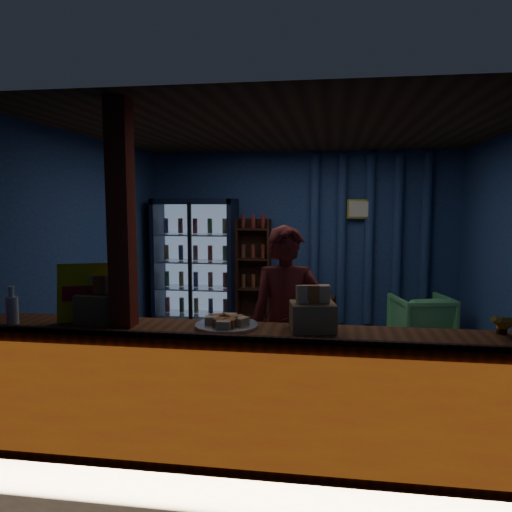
% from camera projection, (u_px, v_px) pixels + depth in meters
% --- Properties ---
extents(ground, '(4.60, 4.60, 0.00)m').
position_uv_depth(ground, '(288.00, 371.00, 5.51)').
color(ground, '#515154').
rests_on(ground, ground).
extents(room_walls, '(4.60, 4.60, 4.60)m').
position_uv_depth(room_walls, '(289.00, 229.00, 5.33)').
color(room_walls, navy).
rests_on(room_walls, ground).
extents(counter, '(4.40, 0.57, 0.99)m').
position_uv_depth(counter, '(265.00, 396.00, 3.58)').
color(counter, brown).
rests_on(counter, ground).
extents(support_post, '(0.16, 0.16, 2.60)m').
position_uv_depth(support_post, '(123.00, 279.00, 3.65)').
color(support_post, maroon).
rests_on(support_post, ground).
extents(beverage_cooler, '(1.20, 0.62, 1.90)m').
position_uv_depth(beverage_cooler, '(197.00, 263.00, 7.52)').
color(beverage_cooler, black).
rests_on(beverage_cooler, ground).
extents(bottle_shelf, '(0.50, 0.28, 1.60)m').
position_uv_depth(bottle_shelf, '(254.00, 272.00, 7.55)').
color(bottle_shelf, '#361B11').
rests_on(bottle_shelf, ground).
extents(curtain_folds, '(1.74, 0.14, 2.50)m').
position_uv_depth(curtain_folds, '(369.00, 240.00, 7.32)').
color(curtain_folds, navy).
rests_on(curtain_folds, room_walls).
extents(framed_picture, '(0.36, 0.04, 0.28)m').
position_uv_depth(framed_picture, '(359.00, 209.00, 7.24)').
color(framed_picture, gold).
rests_on(framed_picture, room_walls).
extents(shopkeeper, '(0.66, 0.47, 1.67)m').
position_uv_depth(shopkeeper, '(287.00, 326.00, 4.13)').
color(shopkeeper, maroon).
rests_on(shopkeeper, ground).
extents(green_chair, '(0.84, 0.86, 0.65)m').
position_uv_depth(green_chair, '(421.00, 319.00, 6.53)').
color(green_chair, '#61C26E').
rests_on(green_chair, ground).
extents(side_table, '(0.67, 0.54, 0.66)m').
position_uv_depth(side_table, '(312.00, 316.00, 6.94)').
color(side_table, '#361B11').
rests_on(side_table, ground).
extents(yellow_sign, '(0.57, 0.28, 0.45)m').
position_uv_depth(yellow_sign, '(96.00, 292.00, 3.81)').
color(yellow_sign, '#FCEF0D').
rests_on(yellow_sign, counter).
extents(snack_box_left, '(0.34, 0.28, 0.35)m').
position_uv_depth(snack_box_left, '(102.00, 305.00, 3.82)').
color(snack_box_left, '#A18A4E').
rests_on(snack_box_left, counter).
extents(snack_box_centre, '(0.35, 0.31, 0.33)m').
position_uv_depth(snack_box_centre, '(313.00, 314.00, 3.55)').
color(snack_box_centre, '#A18A4E').
rests_on(snack_box_centre, counter).
extents(pastry_tray, '(0.47, 0.47, 0.08)m').
position_uv_depth(pastry_tray, '(227.00, 324.00, 3.65)').
color(pastry_tray, silver).
rests_on(pastry_tray, counter).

